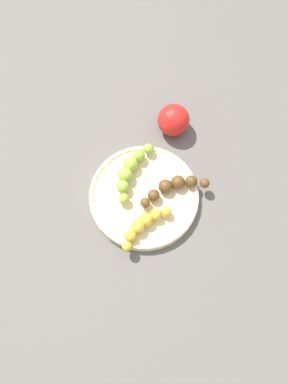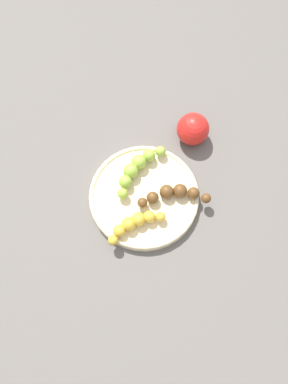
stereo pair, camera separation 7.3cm
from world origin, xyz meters
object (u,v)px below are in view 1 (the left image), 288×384
at_px(apple_red, 173,120).
at_px(banana_spotted, 143,225).
at_px(fruit_bowl, 144,196).
at_px(banana_overripe, 173,187).
at_px(banana_green, 130,171).

bearing_deg(apple_red, banana_spotted, -179.08).
bearing_deg(banana_spotted, fruit_bowl, -43.10).
bearing_deg(banana_spotted, banana_overripe, -78.60).
bearing_deg(banana_green, apple_red, -103.21).
height_order(banana_green, banana_overripe, banana_green).
bearing_deg(fruit_bowl, banana_green, 46.79).
bearing_deg(apple_red, banana_green, 158.81).
bearing_deg(banana_overripe, banana_green, 48.79).
height_order(banana_spotted, banana_overripe, same).
xyz_separation_m(banana_green, apple_red, (0.14, -0.06, 0.00)).
relative_size(banana_green, banana_spotted, 1.32).
bearing_deg(apple_red, fruit_bowl, 175.57).
xyz_separation_m(banana_spotted, apple_red, (0.25, 0.00, 0.00)).
distance_m(fruit_bowl, banana_overripe, 0.06).
relative_size(banana_overripe, apple_red, 1.77).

